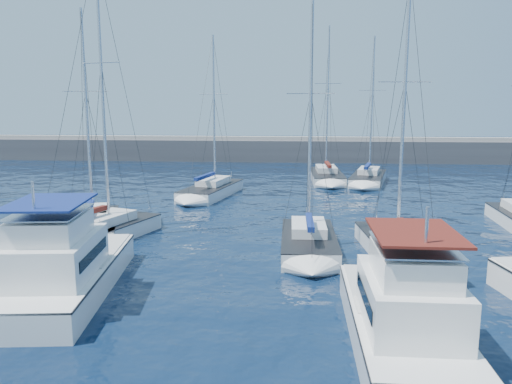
# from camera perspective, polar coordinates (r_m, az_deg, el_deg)

# --- Properties ---
(ground) EXTENTS (220.00, 220.00, 0.00)m
(ground) POSITION_cam_1_polar(r_m,az_deg,el_deg) (21.50, 1.68, -12.00)
(ground) COLOR black
(ground) RESTS_ON ground
(breakwater) EXTENTS (160.00, 6.00, 4.45)m
(breakwater) POSITION_cam_1_polar(r_m,az_deg,el_deg) (72.25, 3.84, 4.45)
(breakwater) COLOR #424244
(breakwater) RESTS_ON ground
(motor_yacht_port_inner) EXTENTS (4.93, 10.47, 4.69)m
(motor_yacht_port_inner) POSITION_cam_1_polar(r_m,az_deg,el_deg) (22.84, -21.26, -8.33)
(motor_yacht_port_inner) COLOR silver
(motor_yacht_port_inner) RESTS_ON ground
(motor_yacht_stbd_inner) EXTENTS (3.34, 9.25, 4.69)m
(motor_yacht_stbd_inner) POSITION_cam_1_polar(r_m,az_deg,el_deg) (17.64, 16.49, -13.53)
(motor_yacht_stbd_inner) COLOR silver
(motor_yacht_stbd_inner) RESTS_ON ground
(sailboat_mid_a) EXTENTS (5.35, 8.40, 14.11)m
(sailboat_mid_a) POSITION_cam_1_polar(r_m,az_deg,el_deg) (33.23, -18.22, -3.60)
(sailboat_mid_a) COLOR silver
(sailboat_mid_a) RESTS_ON ground
(sailboat_mid_b) EXTENTS (5.56, 8.77, 16.73)m
(sailboat_mid_b) POSITION_cam_1_polar(r_m,az_deg,el_deg) (31.20, -17.30, -4.37)
(sailboat_mid_b) COLOR silver
(sailboat_mid_b) RESTS_ON ground
(sailboat_mid_c) EXTENTS (3.06, 7.50, 13.76)m
(sailboat_mid_c) POSITION_cam_1_polar(r_m,az_deg,el_deg) (27.92, 6.02, -5.69)
(sailboat_mid_c) COLOR silver
(sailboat_mid_c) RESTS_ON ground
(sailboat_mid_d) EXTENTS (4.01, 9.12, 14.70)m
(sailboat_mid_d) POSITION_cam_1_polar(r_m,az_deg,el_deg) (27.61, 16.30, -6.25)
(sailboat_mid_d) COLOR silver
(sailboat_mid_d) RESTS_ON ground
(sailboat_back_a) EXTENTS (4.86, 9.23, 14.25)m
(sailboat_back_a) POSITION_cam_1_polar(r_m,az_deg,el_deg) (44.46, -5.10, 0.22)
(sailboat_back_a) COLOR silver
(sailboat_back_a) RESTS_ON ground
(sailboat_back_b) EXTENTS (3.46, 9.25, 16.33)m
(sailboat_back_b) POSITION_cam_1_polar(r_m,az_deg,el_deg) (53.35, 8.05, 1.82)
(sailboat_back_b) COLOR silver
(sailboat_back_b) RESTS_ON ground
(sailboat_back_c) EXTENTS (4.95, 9.03, 15.10)m
(sailboat_back_c) POSITION_cam_1_polar(r_m,az_deg,el_deg) (52.60, 12.71, 1.55)
(sailboat_back_c) COLOR silver
(sailboat_back_c) RESTS_ON ground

